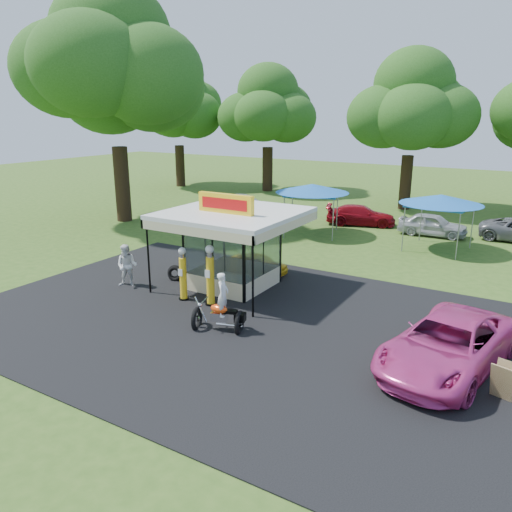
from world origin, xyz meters
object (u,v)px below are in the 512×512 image
object	(u,v)px
gas_station_kiosk	(233,247)
bg_car_b	(361,215)
gas_pump_left	(183,275)
motorcycle	(221,308)
bg_car_a	(242,207)
tent_west	(312,189)
bg_car_c	(433,225)
a_frame_sign	(503,381)
kiosk_car	(259,263)
pink_sedan	(448,345)
gas_pump_right	(210,277)
spectator_west	(127,266)
tent_east	(441,200)

from	to	relation	value
gas_station_kiosk	bg_car_b	world-z (taller)	gas_station_kiosk
gas_pump_left	gas_station_kiosk	bearing A→B (deg)	71.45
motorcycle	bg_car_a	distance (m)	19.34
tent_west	bg_car_c	bearing A→B (deg)	27.60
gas_pump_left	a_frame_sign	world-z (taller)	gas_pump_left
kiosk_car	bg_car_c	bearing A→B (deg)	-24.39
pink_sedan	bg_car_b	xyz separation A→B (m)	(-8.96, 17.62, -0.13)
gas_station_kiosk	bg_car_c	distance (m)	15.18
pink_sedan	gas_pump_left	bearing A→B (deg)	-171.18
gas_station_kiosk	motorcycle	size ratio (longest dim) A/B	2.43
tent_west	bg_car_b	bearing A→B (deg)	66.57
motorcycle	gas_station_kiosk	bearing A→B (deg)	100.88
gas_pump_right	motorcycle	distance (m)	2.47
spectator_west	bg_car_c	xyz separation A→B (m)	(9.40, 16.53, -0.25)
gas_pump_right	bg_car_b	world-z (taller)	gas_pump_right
gas_station_kiosk	gas_pump_right	distance (m)	2.46
pink_sedan	bg_car_c	size ratio (longest dim) A/B	1.41
tent_west	tent_east	distance (m)	7.57
bg_car_b	tent_west	size ratio (longest dim) A/B	1.02
gas_station_kiosk	bg_car_b	distance (m)	14.82
pink_sedan	bg_car_c	distance (m)	17.48
gas_station_kiosk	bg_car_b	xyz separation A→B (m)	(0.56, 14.77, -1.11)
motorcycle	gas_pump_right	bearing A→B (deg)	117.35
kiosk_car	pink_sedan	world-z (taller)	pink_sedan
tent_east	gas_station_kiosk	bearing A→B (deg)	-120.18
gas_station_kiosk	kiosk_car	world-z (taller)	gas_station_kiosk
kiosk_car	pink_sedan	size ratio (longest dim) A/B	0.49
spectator_west	gas_station_kiosk	bearing A→B (deg)	6.16
bg_car_b	bg_car_a	bearing A→B (deg)	86.58
bg_car_a	tent_west	distance (m)	6.97
a_frame_sign	kiosk_car	size ratio (longest dim) A/B	0.37
gas_pump_left	tent_east	xyz separation A→B (m)	(7.17, 13.35, 1.73)
a_frame_sign	gas_pump_left	bearing A→B (deg)	-169.96
gas_station_kiosk	bg_car_a	world-z (taller)	gas_station_kiosk
gas_station_kiosk	tent_west	size ratio (longest dim) A/B	1.20
gas_station_kiosk	pink_sedan	world-z (taller)	gas_station_kiosk
bg_car_a	spectator_west	bearing A→B (deg)	-168.17
tent_west	gas_pump_left	bearing A→B (deg)	-88.25
tent_west	motorcycle	bearing A→B (deg)	-76.97
bg_car_b	a_frame_sign	bearing A→B (deg)	-168.60
kiosk_car	tent_east	size ratio (longest dim) A/B	0.64
spectator_west	tent_east	world-z (taller)	tent_east
gas_pump_left	a_frame_sign	size ratio (longest dim) A/B	2.16
tent_east	bg_car_b	bearing A→B (deg)	146.36
gas_station_kiosk	tent_east	xyz separation A→B (m)	(6.35, 10.91, 1.02)
gas_pump_right	kiosk_car	xyz separation A→B (m)	(-0.47, 4.55, -0.71)
gas_pump_left	bg_car_c	xyz separation A→B (m)	(6.23, 16.58, -0.38)
bg_car_a	pink_sedan	bearing A→B (deg)	-133.80
kiosk_car	pink_sedan	xyz separation A→B (m)	(9.51, -5.06, 0.32)
bg_car_c	gas_pump_left	bearing A→B (deg)	157.73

